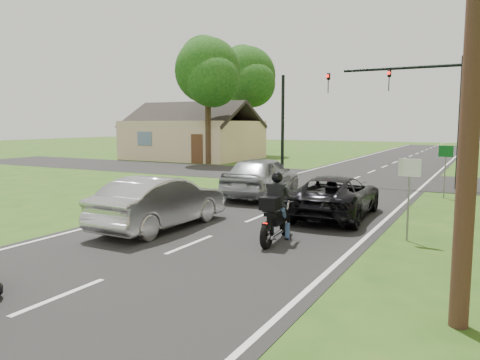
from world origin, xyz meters
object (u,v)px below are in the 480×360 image
object	(u,v)px
motorcycle_rider	(276,214)
traffic_signal	(418,99)
dark_suv	(335,196)
sign_green	(446,159)
silver_suv	(262,176)
silver_sedan	(160,202)
sign_white	(409,179)

from	to	relation	value
motorcycle_rider	traffic_signal	distance (m)	13.29
dark_suv	sign_green	bearing A→B (deg)	-118.29
silver_suv	traffic_signal	size ratio (longest dim) A/B	0.77
silver_sedan	traffic_signal	world-z (taller)	traffic_signal
dark_suv	silver_suv	world-z (taller)	silver_suv
traffic_signal	sign_white	world-z (taller)	traffic_signal
dark_suv	silver_sedan	bearing A→B (deg)	42.69
traffic_signal	sign_white	xyz separation A→B (m)	(1.36, -11.02, -2.54)
motorcycle_rider	dark_suv	distance (m)	3.92
motorcycle_rider	dark_suv	bearing A→B (deg)	79.57
silver_suv	sign_white	size ratio (longest dim) A/B	2.32
dark_suv	silver_suv	bearing A→B (deg)	-36.91
dark_suv	traffic_signal	size ratio (longest dim) A/B	0.76
silver_sedan	traffic_signal	xyz separation A→B (m)	(5.14, 12.84, 3.37)
sign_white	traffic_signal	bearing A→B (deg)	97.05
motorcycle_rider	dark_suv	xyz separation A→B (m)	(0.36, 3.90, -0.04)
dark_suv	traffic_signal	bearing A→B (deg)	-100.63
motorcycle_rider	silver_sedan	bearing A→B (deg)	176.39
silver_suv	sign_white	bearing A→B (deg)	139.09
motorcycle_rider	silver_suv	bearing A→B (deg)	113.07
sign_green	traffic_signal	bearing A→B (deg)	117.38
motorcycle_rider	sign_white	bearing A→B (deg)	25.34
dark_suv	sign_white	bearing A→B (deg)	136.96
silver_sedan	sign_white	size ratio (longest dim) A/B	2.15
silver_sedan	sign_white	bearing A→B (deg)	-163.49
silver_sedan	traffic_signal	size ratio (longest dim) A/B	0.71
silver_suv	sign_green	size ratio (longest dim) A/B	2.32
dark_suv	sign_white	size ratio (longest dim) A/B	2.27
silver_sedan	sign_white	distance (m)	6.80
motorcycle_rider	sign_green	world-z (taller)	sign_green
sign_white	sign_green	bearing A→B (deg)	88.57
silver_sedan	sign_green	bearing A→B (deg)	-123.48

